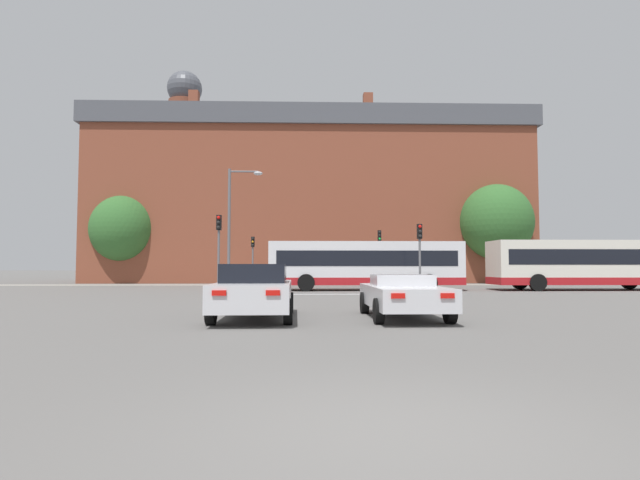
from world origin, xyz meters
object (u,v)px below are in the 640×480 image
at_px(car_roadster_right, 403,295).
at_px(traffic_light_near_left, 219,241).
at_px(traffic_light_far_left, 253,252).
at_px(traffic_light_near_right, 420,246).
at_px(pedestrian_walking_east, 357,271).
at_px(bus_crossing_trailing, 585,264).
at_px(traffic_light_far_right, 380,248).
at_px(car_saloon_left, 255,291).
at_px(pedestrian_waiting, 402,272).
at_px(street_lamp_junction, 235,216).
at_px(bus_crossing_lead, 365,264).

height_order(car_roadster_right, traffic_light_near_left, traffic_light_near_left).
bearing_deg(traffic_light_far_left, traffic_light_near_right, -50.04).
bearing_deg(pedestrian_walking_east, traffic_light_near_left, 156.80).
bearing_deg(bus_crossing_trailing, traffic_light_far_right, -126.71).
distance_m(car_saloon_left, traffic_light_far_right, 25.63).
xyz_separation_m(car_saloon_left, traffic_light_far_right, (7.05, 24.55, 2.08)).
height_order(car_saloon_left, pedestrian_walking_east, pedestrian_walking_east).
distance_m(traffic_light_far_left, traffic_light_near_right, 15.99).
bearing_deg(pedestrian_waiting, street_lamp_junction, -58.00).
xyz_separation_m(bus_crossing_trailing, traffic_light_near_right, (-10.81, -3.19, 0.92)).
relative_size(bus_crossing_trailing, traffic_light_near_left, 2.73).
xyz_separation_m(car_saloon_left, pedestrian_walking_east, (5.44, 25.67, 0.32)).
xyz_separation_m(traffic_light_far_left, traffic_light_near_left, (-0.46, -12.51, 0.24)).
xyz_separation_m(car_roadster_right, bus_crossing_trailing, (14.26, 16.10, 0.97)).
height_order(traffic_light_far_left, pedestrian_walking_east, traffic_light_far_left).
bearing_deg(bus_crossing_trailing, bus_crossing_lead, -90.64).
distance_m(bus_crossing_trailing, traffic_light_far_right, 14.11).
distance_m(car_saloon_left, pedestrian_walking_east, 26.24).
distance_m(traffic_light_near_right, pedestrian_waiting, 11.98).
bearing_deg(car_roadster_right, bus_crossing_trailing, 48.04).
bearing_deg(car_roadster_right, traffic_light_far_left, 104.74).
relative_size(car_saloon_left, pedestrian_walking_east, 2.66).
height_order(traffic_light_near_right, pedestrian_waiting, traffic_light_near_right).
relative_size(bus_crossing_lead, traffic_light_near_left, 2.77).
relative_size(car_saloon_left, pedestrian_waiting, 2.81).
distance_m(car_roadster_right, bus_crossing_lead, 16.30).
bearing_deg(car_roadster_right, traffic_light_far_right, 82.61).
height_order(car_roadster_right, street_lamp_junction, street_lamp_junction).
height_order(traffic_light_near_right, traffic_light_far_right, traffic_light_far_right).
distance_m(car_saloon_left, street_lamp_junction, 15.00).
bearing_deg(car_saloon_left, street_lamp_junction, 99.14).
bearing_deg(car_saloon_left, car_roadster_right, -0.46).
height_order(bus_crossing_trailing, traffic_light_near_right, traffic_light_near_right).
bearing_deg(pedestrian_walking_east, pedestrian_waiting, -94.52).
bearing_deg(bus_crossing_lead, traffic_light_far_left, -139.14).
bearing_deg(traffic_light_near_right, car_saloon_left, -120.10).
bearing_deg(car_saloon_left, pedestrian_walking_east, 76.87).
relative_size(car_saloon_left, traffic_light_near_right, 1.31).
height_order(car_saloon_left, car_roadster_right, car_saloon_left).
bearing_deg(street_lamp_junction, car_saloon_left, -79.69).
distance_m(traffic_light_far_right, pedestrian_walking_east, 2.64).
distance_m(bus_crossing_trailing, pedestrian_walking_east, 16.03).
distance_m(traffic_light_far_right, street_lamp_junction, 14.12).
distance_m(traffic_light_near_left, traffic_light_far_right, 15.69).
xyz_separation_m(car_saloon_left, bus_crossing_trailing, (18.32, 16.15, 0.84)).
xyz_separation_m(traffic_light_near_right, pedestrian_walking_east, (-2.07, 12.72, -1.44)).
bearing_deg(bus_crossing_lead, traffic_light_far_right, 165.71).
distance_m(car_saloon_left, car_roadster_right, 4.06).
distance_m(car_roadster_right, traffic_light_near_left, 14.75).
distance_m(bus_crossing_lead, street_lamp_junction, 8.26).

